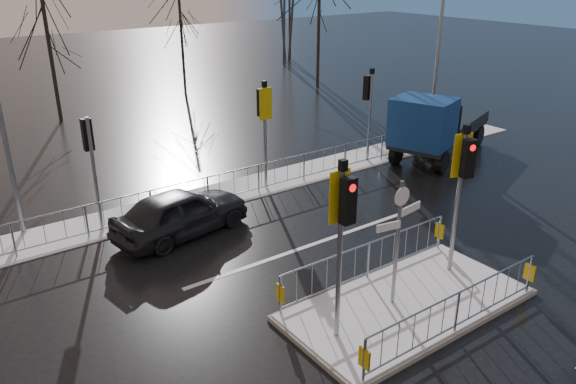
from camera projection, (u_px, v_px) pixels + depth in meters
ground at (407, 307)px, 13.33m from camera, size 120.00×120.00×0.00m
snow_verge at (226, 193)px, 19.78m from camera, size 30.00×2.00×0.04m
lane_markings at (417, 313)px, 13.08m from camera, size 8.00×11.38×0.01m
traffic_island at (407, 293)px, 13.19m from camera, size 6.00×3.04×4.15m
far_kerb_fixtures at (240, 169)px, 19.17m from camera, size 18.00×0.65×3.83m
car_far_lane at (181, 212)px, 16.63m from camera, size 4.45×2.37×1.44m
flatbed_truck at (430, 127)px, 22.34m from camera, size 6.40×4.06×2.79m
tree_far_a at (46, 23)px, 26.91m from camera, size 3.75×3.75×7.08m
tree_far_b at (181, 23)px, 32.97m from camera, size 3.25×3.25×6.14m
tree_far_c at (319, 4)px, 34.67m from camera, size 4.00×4.00×7.55m
street_lamp_right at (440, 43)px, 23.74m from camera, size 1.25×0.18×8.00m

